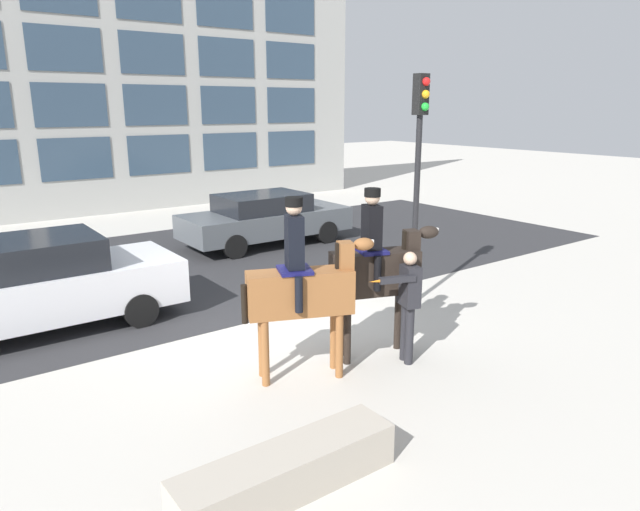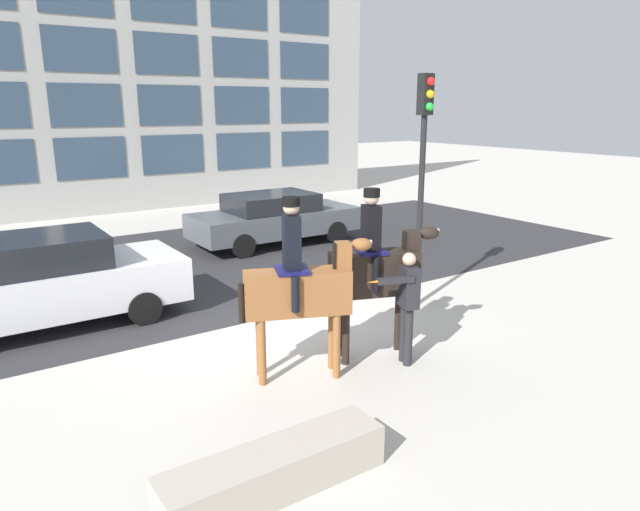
{
  "view_description": "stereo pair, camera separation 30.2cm",
  "coord_description": "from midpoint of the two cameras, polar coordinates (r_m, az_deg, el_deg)",
  "views": [
    {
      "loc": [
        -4.87,
        -8.01,
        3.77
      ],
      "look_at": [
        0.18,
        -1.09,
        1.52
      ],
      "focal_mm": 32.0,
      "sensor_mm": 36.0,
      "label": 1
    },
    {
      "loc": [
        -4.62,
        -8.18,
        3.77
      ],
      "look_at": [
        0.18,
        -1.09,
        1.52
      ],
      "focal_mm": 32.0,
      "sensor_mm": 36.0,
      "label": 2
    }
  ],
  "objects": [
    {
      "name": "office_building_facade",
      "position": [
        21.87,
        -22.96,
        22.38
      ],
      "size": [
        23.42,
        0.33,
        14.17
      ],
      "color": "#A8A8A3",
      "rests_on": "ground_plane"
    },
    {
      "name": "street_car_far_lane",
      "position": [
        16.0,
        -4.07,
        3.8
      ],
      "size": [
        4.7,
        1.96,
        1.43
      ],
      "color": "#51565B",
      "rests_on": "ground_plane"
    },
    {
      "name": "mounted_horse_companion",
      "position": [
        8.58,
        6.64,
        -1.38
      ],
      "size": [
        1.71,
        0.87,
        2.62
      ],
      "rotation": [
        0.0,
        0.0,
        -0.34
      ],
      "color": "black",
      "rests_on": "ground_plane"
    },
    {
      "name": "pedestrian_bystander",
      "position": [
        8.53,
        9.69,
        -4.35
      ],
      "size": [
        0.91,
        0.45,
        1.72
      ],
      "rotation": [
        0.0,
        0.0,
        2.81
      ],
      "color": "#232328",
      "rests_on": "ground_plane"
    },
    {
      "name": "street_car_near_lane",
      "position": [
        10.94,
        -25.56,
        -2.37
      ],
      "size": [
        4.78,
        1.96,
        1.63
      ],
      "color": "silver",
      "rests_on": "ground_plane"
    },
    {
      "name": "planter_ledge",
      "position": [
        6.12,
        -3.01,
        -20.68
      ],
      "size": [
        2.39,
        0.56,
        0.46
      ],
      "color": "#ADA393",
      "rests_on": "ground_plane"
    },
    {
      "name": "traffic_light",
      "position": [
        10.78,
        11.08,
        9.73
      ],
      "size": [
        0.24,
        0.29,
        4.34
      ],
      "color": "black",
      "rests_on": "ground_plane"
    },
    {
      "name": "ground_plane",
      "position": [
        10.11,
        -3.47,
        -7.22
      ],
      "size": [
        80.0,
        80.0,
        0.0
      ],
      "primitive_type": "plane",
      "color": "beige"
    },
    {
      "name": "road_surface",
      "position": [
        14.2,
        -13.31,
        -1.08
      ],
      "size": [
        23.42,
        8.5,
        0.01
      ],
      "color": "#2D2D30",
      "rests_on": "ground_plane"
    },
    {
      "name": "mounted_horse_lead",
      "position": [
        7.91,
        -0.94,
        -3.15
      ],
      "size": [
        1.78,
        0.98,
        2.6
      ],
      "rotation": [
        0.0,
        0.0,
        -0.39
      ],
      "color": "brown",
      "rests_on": "ground_plane"
    }
  ]
}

